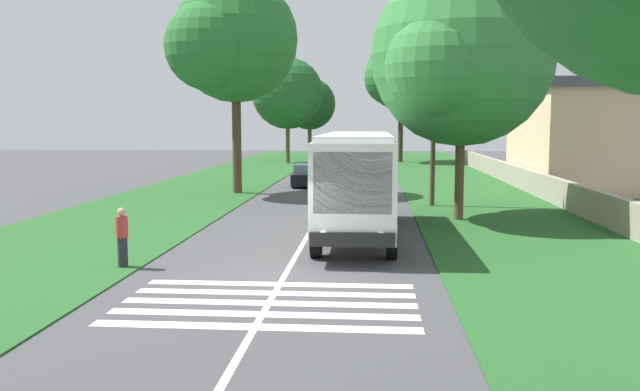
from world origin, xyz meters
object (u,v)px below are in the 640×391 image
Objects in this scene: coach_bus at (357,178)px; roadside_building at (606,135)px; trailing_car_1 at (363,168)px; roadside_tree_right_1 at (458,59)px; roadside_tree_right_0 at (399,76)px; trailing_car_0 at (308,176)px; roadside_tree_left_1 at (286,95)px; trailing_minibus_0 at (329,151)px; roadside_tree_left_0 at (231,43)px; roadside_tree_left_2 at (308,105)px; utility_pole at (433,115)px; pedestrian at (122,237)px.

roadside_building is (19.16, -15.09, 1.19)m from coach_bus.
roadside_tree_right_1 reaches higher than trailing_car_1.
coach_bus is 46.13m from roadside_tree_right_0.
trailing_car_0 is at bearing 27.88° from roadside_tree_right_1.
trailing_car_0 is at bearing 155.04° from trailing_car_1.
roadside_tree_right_0 is (2.28, -11.32, 1.93)m from roadside_tree_left_1.
roadside_tree_left_0 is (-21.74, 4.20, 7.06)m from trailing_minibus_0.
trailing_car_0 is 0.72× the size of trailing_minibus_0.
trailing_car_0 is 17.52m from roadside_tree_right_1.
roadside_tree_left_1 is at bearing 1.26° from roadside_tree_left_0.
roadside_tree_left_2 is (41.43, -0.39, -2.49)m from roadside_tree_left_0.
roadside_tree_right_1 reaches higher than utility_pole.
trailing_car_1 is at bearing 0.26° from coach_bus.
trailing_car_0 is 37.15m from roadside_tree_left_2.
roadside_tree_left_0 is 29.20m from roadside_tree_left_1.
roadside_tree_left_1 is 49.48m from pedestrian.
roadside_tree_right_0 reaches higher than roadside_tree_left_1.
roadside_tree_left_2 is at bearing 0.56° from pedestrian.
roadside_tree_left_0 reaches higher than roadside_building.
trailing_minibus_0 is 13.71m from roadside_tree_right_0.
roadside_building is at bearing -148.61° from roadside_tree_left_2.
roadside_tree_left_1 is at bearing 1.91° from pedestrian.
roadside_tree_left_2 is at bearing 12.34° from roadside_tree_right_1.
roadside_tree_left_2 is (29.06, 6.99, 5.45)m from trailing_car_1.
roadside_building is at bearing -132.23° from trailing_minibus_0.
roadside_tree_left_0 reaches higher than utility_pole.
utility_pole is at bearing -161.21° from roadside_tree_left_1.
pedestrian is (-51.38, 9.68, -7.86)m from roadside_tree_right_0.
roadside_building is (-7.33, -15.21, 2.67)m from trailing_car_1.
coach_bus is at bearing 137.59° from roadside_tree_right_1.
trailing_car_0 is 2.54× the size of pedestrian.
coach_bus is 2.60× the size of trailing_car_0.
pedestrian is (-24.80, 2.89, 0.24)m from trailing_car_0.
trailing_car_0 is 0.40× the size of roadside_tree_right_1.
roadside_tree_left_0 is at bearing 169.07° from trailing_minibus_0.
trailing_car_0 is at bearing 90.57° from roadside_building.
pedestrian is at bearing 173.36° from trailing_car_0.
roadside_tree_right_0 reaches higher than roadside_building.
coach_bus is 6.60× the size of pedestrian.
utility_pole is at bearing -165.76° from trailing_minibus_0.
utility_pole is at bearing -33.91° from pedestrian.
utility_pole is at bearing -167.15° from roadside_tree_left_2.
pedestrian is at bearing -179.44° from roadside_tree_left_2.
roadside_tree_left_2 is at bearing 13.53° from trailing_car_1.
roadside_tree_left_0 is 41.50m from roadside_tree_left_2.
roadside_tree_right_0 is at bearing -78.61° from roadside_tree_left_1.
roadside_building is at bearing -115.73° from trailing_car_1.
roadside_tree_right_1 is (-14.52, -7.68, 6.07)m from trailing_car_0.
roadside_tree_left_1 is at bearing 101.39° from roadside_tree_right_0.
trailing_minibus_0 is at bearing -10.93° from roadside_tree_left_0.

